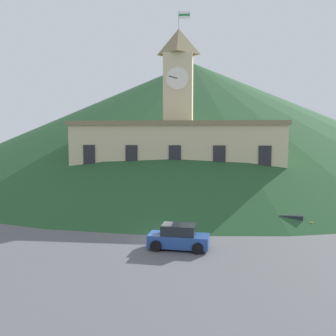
# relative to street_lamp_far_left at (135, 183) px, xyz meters

# --- Properties ---
(ground_plane) EXTENTS (160.00, 160.00, 0.00)m
(ground_plane) POSITION_rel_street_lamp_far_left_xyz_m (5.09, -14.26, -3.26)
(ground_plane) COLOR #565659
(civic_building) EXTENTS (29.54, 12.10, 26.92)m
(civic_building) POSITION_rel_street_lamp_far_left_xyz_m (5.09, 7.39, 3.16)
(civic_building) COLOR beige
(civic_building) RESTS_ON ground
(banner_fence) EXTENTS (25.22, 0.12, 2.58)m
(banner_fence) POSITION_rel_street_lamp_far_left_xyz_m (5.09, -1.37, -1.97)
(banner_fence) COLOR #1E8438
(banner_fence) RESTS_ON ground
(hillside_backdrop) EXTENTS (124.92, 124.92, 27.36)m
(hillside_backdrop) POSITION_rel_street_lamp_far_left_xyz_m (5.09, 49.72, 10.42)
(hillside_backdrop) COLOR #234C28
(hillside_backdrop) RESTS_ON ground
(street_lamp_far_left) EXTENTS (1.26, 0.36, 4.41)m
(street_lamp_far_left) POSITION_rel_street_lamp_far_left_xyz_m (0.00, 0.00, 0.00)
(street_lamp_far_left) COLOR black
(street_lamp_far_left) RESTS_ON ground
(street_lamp_left) EXTENTS (1.26, 0.36, 5.33)m
(street_lamp_left) POSITION_rel_street_lamp_far_left_xyz_m (9.24, 0.00, 0.59)
(street_lamp_left) COLOR black
(street_lamp_left) RESTS_ON ground
(car_white_taxi) EXTENTS (4.59, 2.33, 1.50)m
(car_white_taxi) POSITION_rel_street_lamp_far_left_xyz_m (-1.71, -6.02, -2.56)
(car_white_taxi) COLOR white
(car_white_taxi) RESTS_ON ground
(car_blue_van) EXTENTS (5.26, 2.74, 2.10)m
(car_blue_van) POSITION_rel_street_lamp_far_left_xyz_m (7.06, -16.48, -2.29)
(car_blue_van) COLOR #284C99
(car_blue_van) RESTS_ON ground
(car_yellow_coupe) EXTENTS (4.36, 2.45, 1.35)m
(car_yellow_coupe) POSITION_rel_street_lamp_far_left_xyz_m (18.00, -7.91, -2.63)
(car_yellow_coupe) COLOR yellow
(car_yellow_coupe) RESTS_ON ground
(car_gray_pickup) EXTENTS (5.31, 2.39, 1.75)m
(car_gray_pickup) POSITION_rel_street_lamp_far_left_xyz_m (7.39, -4.68, -2.45)
(car_gray_pickup) COLOR slate
(car_gray_pickup) RESTS_ON ground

